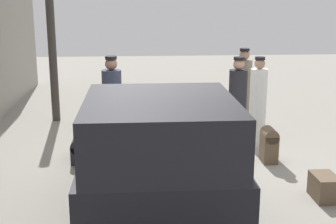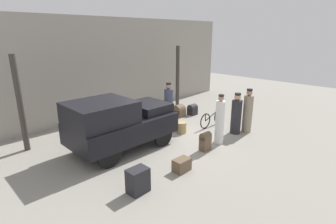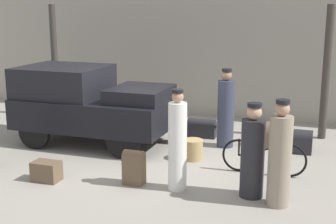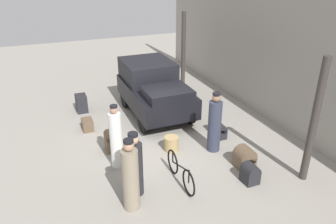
{
  "view_description": "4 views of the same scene",
  "coord_description": "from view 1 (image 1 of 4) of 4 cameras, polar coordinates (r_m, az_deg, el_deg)",
  "views": [
    {
      "loc": [
        -7.62,
        0.75,
        2.94
      ],
      "look_at": [
        0.2,
        0.2,
        0.95
      ],
      "focal_mm": 50.0,
      "sensor_mm": 36.0,
      "label": 1
    },
    {
      "loc": [
        -6.44,
        -6.5,
        3.81
      ],
      "look_at": [
        0.2,
        0.2,
        0.95
      ],
      "focal_mm": 28.0,
      "sensor_mm": 36.0,
      "label": 2
    },
    {
      "loc": [
        3.36,
        -8.97,
        3.17
      ],
      "look_at": [
        0.2,
        0.2,
        0.95
      ],
      "focal_mm": 50.0,
      "sensor_mm": 36.0,
      "label": 3
    },
    {
      "loc": [
        8.42,
        -3.14,
        5.06
      ],
      "look_at": [
        0.2,
        0.2,
        0.95
      ],
      "focal_mm": 35.0,
      "sensor_mm": 36.0,
      "label": 4
    }
  ],
  "objects": [
    {
      "name": "conductor_in_dark_uniform",
      "position": [
        10.38,
        8.49,
        1.82
      ],
      "size": [
        0.4,
        0.4,
        1.62
      ],
      "color": "#232328",
      "rests_on": "ground"
    },
    {
      "name": "suitcase_tan_flat",
      "position": [
        10.3,
        -8.45,
        -1.01
      ],
      "size": [
        0.44,
        0.51,
        0.57
      ],
      "color": "brown",
      "rests_on": "ground"
    },
    {
      "name": "ground_plane",
      "position": [
        8.2,
        1.5,
        -6.77
      ],
      "size": [
        30.0,
        30.0,
        0.0
      ],
      "primitive_type": "plane",
      "color": "gray"
    },
    {
      "name": "wicker_basket",
      "position": [
        8.87,
        0.61,
        -3.64
      ],
      "size": [
        0.42,
        0.42,
        0.43
      ],
      "color": "tan",
      "rests_on": "ground"
    },
    {
      "name": "porter_standing_middle",
      "position": [
        9.17,
        10.89,
        0.69
      ],
      "size": [
        0.32,
        0.32,
        1.79
      ],
      "color": "white",
      "rests_on": "ground"
    },
    {
      "name": "porter_with_bicycle",
      "position": [
        9.12,
        -6.8,
        0.73
      ],
      "size": [
        0.38,
        0.38,
        1.8
      ],
      "color": "#33384C",
      "rests_on": "ground"
    },
    {
      "name": "trunk_large_brown",
      "position": [
        8.65,
        -10.69,
        -4.22
      ],
      "size": [
        0.69,
        0.26,
        0.46
      ],
      "color": "#232328",
      "rests_on": "ground"
    },
    {
      "name": "trunk_umber_medium",
      "position": [
        10.91,
        -6.76,
        -0.09
      ],
      "size": [
        0.41,
        0.36,
        0.52
      ],
      "color": "#232328",
      "rests_on": "ground"
    },
    {
      "name": "bicycle",
      "position": [
        10.33,
        2.13,
        -0.37
      ],
      "size": [
        1.61,
        0.04,
        0.69
      ],
      "color": "black",
      "rests_on": "ground"
    },
    {
      "name": "porter_lifting_near_truck",
      "position": [
        10.86,
        9.14,
        2.71
      ],
      "size": [
        0.37,
        0.37,
        1.75
      ],
      "color": "gray",
      "rests_on": "ground"
    },
    {
      "name": "suitcase_small_leather",
      "position": [
        7.32,
        18.52,
        -8.67
      ],
      "size": [
        0.5,
        0.33,
        0.37
      ],
      "color": "brown",
      "rests_on": "ground"
    },
    {
      "name": "truck",
      "position": [
        6.1,
        -1.26,
        -4.53
      ],
      "size": [
        3.52,
        1.86,
        1.78
      ],
      "color": "black",
      "rests_on": "ground"
    },
    {
      "name": "trunk_wicker_pale",
      "position": [
        8.55,
        12.22,
        -3.81
      ],
      "size": [
        0.37,
        0.26,
        0.63
      ],
      "color": "brown",
      "rests_on": "ground"
    },
    {
      "name": "canopy_pillar_right",
      "position": [
        11.19,
        -13.9,
        6.95
      ],
      "size": [
        0.19,
        0.19,
        3.2
      ],
      "color": "#38332D",
      "rests_on": "ground"
    }
  ]
}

